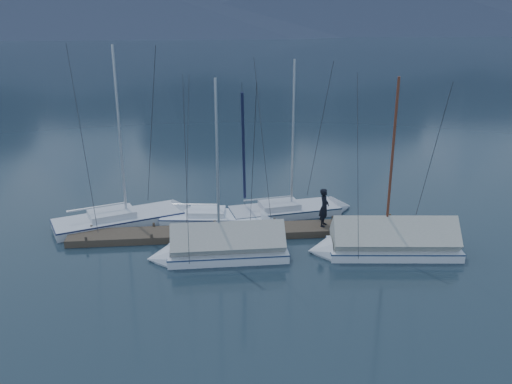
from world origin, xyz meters
TOP-DOWN VIEW (x-y plane):
  - ground at (0.00, 0.00)m, footprint 1000.00×1000.00m
  - dock at (0.00, 2.00)m, footprint 18.00×1.50m
  - mooring_posts at (-0.50, 2.00)m, footprint 15.12×1.52m
  - sailboat_open_left at (-6.01, 4.36)m, footprint 7.70×4.62m
  - sailboat_open_mid at (-1.32, 3.86)m, footprint 6.30×2.71m
  - sailboat_open_right at (2.65, 4.66)m, footprint 7.01×3.20m
  - sailboat_covered_near at (5.43, -0.74)m, footprint 6.95×2.99m
  - sailboat_covered_far at (-2.01, -0.48)m, footprint 6.23×2.65m
  - person at (3.36, 1.98)m, footprint 0.70×0.82m

SIDE VIEW (x-z plane):
  - ground at x=0.00m, z-range 0.00..0.00m
  - dock at x=0.00m, z-range -0.16..0.38m
  - sailboat_open_mid at x=-1.32m, z-range -3.92..4.20m
  - sailboat_open_right at x=2.65m, z-range -4.33..4.65m
  - sailboat_open_left at x=-6.01m, z-range -4.75..5.09m
  - mooring_posts at x=-0.50m, z-range 0.17..0.52m
  - sailboat_covered_far at x=-2.01m, z-range -3.93..4.79m
  - sailboat_covered_near at x=5.43m, z-range -3.96..4.84m
  - person at x=3.36m, z-range 0.34..2.26m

